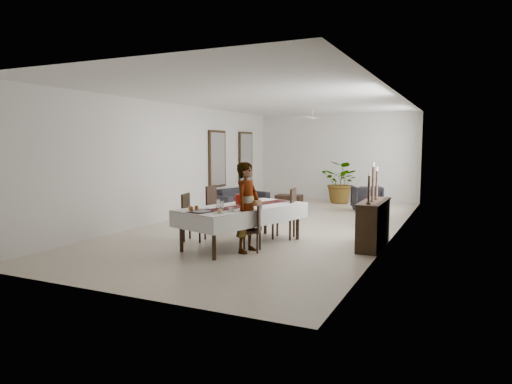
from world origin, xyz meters
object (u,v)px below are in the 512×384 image
object	(u,v)px
red_pitcher	(239,199)
sideboard_body	(373,225)
dining_table_top	(243,208)
sofa	(241,197)
woman	(247,207)

from	to	relation	value
red_pitcher	sideboard_body	size ratio (longest dim) A/B	0.14
dining_table_top	red_pitcher	distance (m)	0.34
sideboard_body	sofa	bearing A→B (deg)	139.79
dining_table_top	sideboard_body	xyz separation A→B (m)	(2.47, 0.96, -0.32)
dining_table_top	red_pitcher	world-z (taller)	red_pitcher
red_pitcher	sideboard_body	distance (m)	2.81
dining_table_top	sofa	xyz separation A→B (m)	(-2.72, 5.35, -0.47)
dining_table_top	sideboard_body	bearing A→B (deg)	39.33
dining_table_top	sideboard_body	world-z (taller)	sideboard_body
red_pitcher	sofa	distance (m)	5.73
dining_table_top	sofa	world-z (taller)	dining_table_top
red_pitcher	sideboard_body	bearing A→B (deg)	15.24
red_pitcher	woman	size ratio (longest dim) A/B	0.12
woman	dining_table_top	bearing A→B (deg)	40.24
woman	sofa	xyz separation A→B (m)	(-3.05, 5.83, -0.57)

